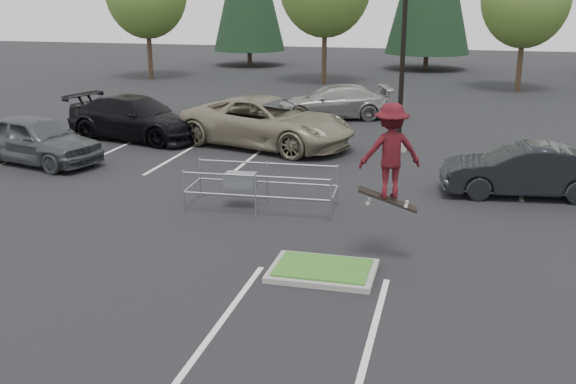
% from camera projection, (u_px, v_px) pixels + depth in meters
% --- Properties ---
extents(ground, '(120.00, 120.00, 0.00)m').
position_uv_depth(ground, '(323.00, 274.00, 14.20)').
color(ground, black).
rests_on(ground, ground).
extents(grass_median, '(2.20, 1.60, 0.16)m').
position_uv_depth(grass_median, '(323.00, 270.00, 14.18)').
color(grass_median, gray).
rests_on(grass_median, ground).
extents(stall_lines, '(22.62, 17.60, 0.01)m').
position_uv_depth(stall_lines, '(318.00, 191.00, 20.12)').
color(stall_lines, silver).
rests_on(stall_lines, ground).
extents(light_pole, '(0.70, 0.60, 10.12)m').
position_uv_depth(light_pole, '(404.00, 26.00, 23.94)').
color(light_pole, gray).
rests_on(light_pole, ground).
extents(decid_c, '(5.12, 5.12, 8.38)m').
position_uv_depth(decid_c, '(526.00, 0.00, 39.04)').
color(decid_c, '#38281C').
rests_on(decid_c, ground).
extents(cart_corral, '(4.11, 1.65, 1.15)m').
position_uv_depth(cart_corral, '(245.00, 182.00, 18.39)').
color(cart_corral, '#999BA1').
rests_on(cart_corral, ground).
extents(skateboarder, '(1.49, 1.15, 2.32)m').
position_uv_depth(skateboarder, '(390.00, 152.00, 14.14)').
color(skateboarder, black).
rests_on(skateboarder, ground).
extents(car_l_tan, '(7.40, 5.00, 1.88)m').
position_uv_depth(car_l_tan, '(266.00, 122.00, 25.68)').
color(car_l_tan, gray).
rests_on(car_l_tan, ground).
extents(car_l_black, '(6.34, 3.73, 1.72)m').
position_uv_depth(car_l_black, '(134.00, 118.00, 26.98)').
color(car_l_black, black).
rests_on(car_l_black, ground).
extents(car_l_grey, '(5.26, 3.14, 1.68)m').
position_uv_depth(car_l_grey, '(35.00, 139.00, 23.16)').
color(car_l_grey, '#434549').
rests_on(car_l_grey, ground).
extents(car_r_charc, '(4.74, 2.12, 1.51)m').
position_uv_depth(car_r_charc, '(523.00, 170.00, 19.44)').
color(car_r_charc, black).
rests_on(car_r_charc, ground).
extents(car_far_silver, '(5.75, 3.77, 1.55)m').
position_uv_depth(car_far_silver, '(335.00, 102.00, 31.42)').
color(car_far_silver, gray).
rests_on(car_far_silver, ground).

